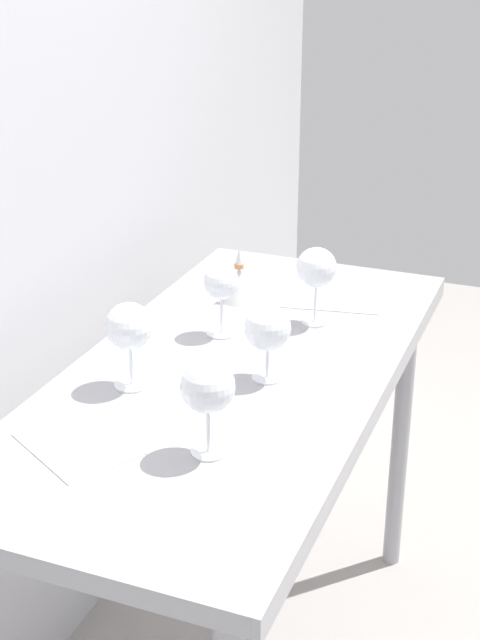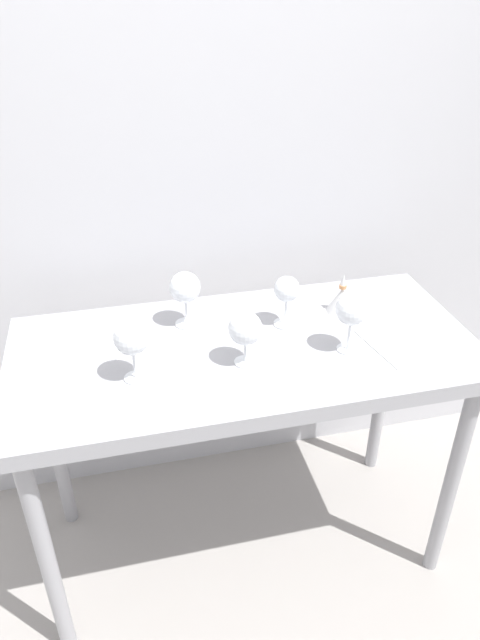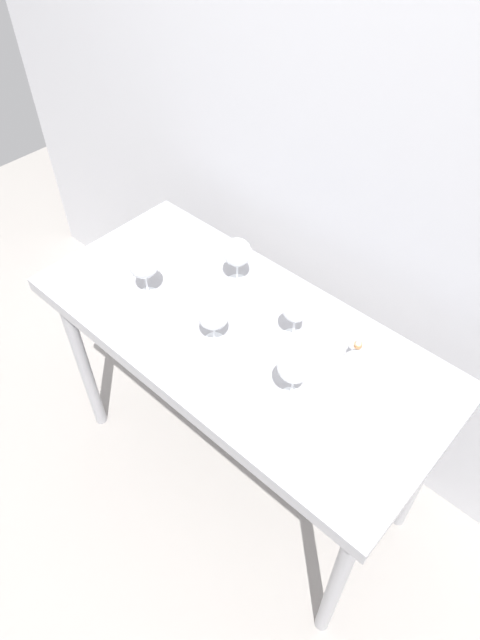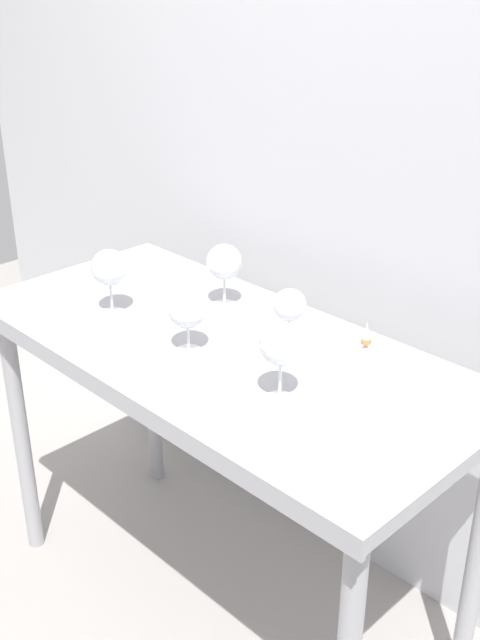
% 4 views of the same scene
% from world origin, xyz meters
% --- Properties ---
extents(ground_plane, '(6.00, 6.00, 0.00)m').
position_xyz_m(ground_plane, '(0.00, 0.00, 0.00)').
color(ground_plane, '#9B9691').
extents(back_wall, '(3.80, 0.04, 2.60)m').
position_xyz_m(back_wall, '(0.00, 0.49, 1.30)').
color(back_wall, silver).
rests_on(back_wall, ground_plane).
extents(steel_counter, '(1.40, 0.65, 0.90)m').
position_xyz_m(steel_counter, '(0.00, -0.01, 0.79)').
color(steel_counter, '#9B9BA1').
rests_on(steel_counter, ground_plane).
extents(wine_glass_near_left, '(0.10, 0.10, 0.18)m').
position_xyz_m(wine_glass_near_left, '(-0.33, -0.10, 1.03)').
color(wine_glass_near_left, white).
rests_on(wine_glass_near_left, steel_counter).
extents(wine_glass_near_center, '(0.10, 0.10, 0.16)m').
position_xyz_m(wine_glass_near_center, '(-0.02, -0.09, 1.01)').
color(wine_glass_near_center, white).
rests_on(wine_glass_near_center, steel_counter).
extents(wine_glass_far_left, '(0.10, 0.10, 0.18)m').
position_xyz_m(wine_glass_far_left, '(-0.15, 0.15, 1.03)').
color(wine_glass_far_left, white).
rests_on(wine_glass_far_left, steel_counter).
extents(wine_glass_near_right, '(0.09, 0.09, 0.19)m').
position_xyz_m(wine_glass_near_right, '(0.29, -0.10, 1.03)').
color(wine_glass_near_right, white).
rests_on(wine_glass_near_right, steel_counter).
extents(wine_glass_far_right, '(0.08, 0.08, 0.17)m').
position_xyz_m(wine_glass_far_right, '(0.15, 0.08, 1.02)').
color(wine_glass_far_right, white).
rests_on(wine_glass_far_right, steel_counter).
extents(tasting_sheet_upper, '(0.19, 0.26, 0.00)m').
position_xyz_m(tasting_sheet_upper, '(0.44, -0.10, 0.90)').
color(tasting_sheet_upper, white).
rests_on(tasting_sheet_upper, steel_counter).
extents(tasting_sheet_lower, '(0.24, 0.26, 0.00)m').
position_xyz_m(tasting_sheet_lower, '(-0.39, 0.14, 0.90)').
color(tasting_sheet_lower, white).
rests_on(tasting_sheet_lower, steel_counter).
extents(decanter_funnel, '(0.10, 0.10, 0.14)m').
position_xyz_m(decanter_funnel, '(0.36, 0.12, 0.94)').
color(decanter_funnel, silver).
rests_on(decanter_funnel, steel_counter).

